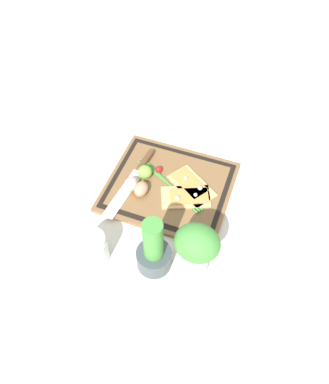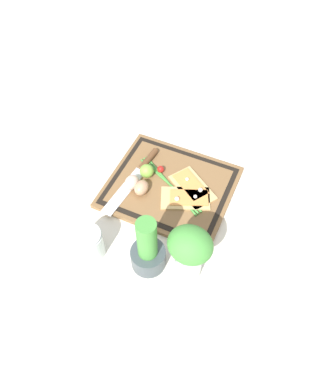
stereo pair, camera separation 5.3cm
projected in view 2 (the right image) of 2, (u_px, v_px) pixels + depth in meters
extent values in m
plane|color=silver|center=(170.00, 189.00, 1.31)|extent=(6.00, 6.00, 0.00)
cube|color=brown|center=(170.00, 187.00, 1.31)|extent=(0.42, 0.37, 0.02)
cube|color=black|center=(170.00, 186.00, 1.30)|extent=(0.40, 0.34, 0.00)
cube|color=brown|center=(170.00, 185.00, 1.30)|extent=(0.36, 0.30, 0.00)
cube|color=tan|center=(192.00, 188.00, 1.29)|extent=(0.19, 0.17, 0.01)
cube|color=#E08E47|center=(190.00, 184.00, 1.29)|extent=(0.14, 0.13, 0.00)
sphere|color=silver|center=(200.00, 190.00, 1.27)|extent=(0.02, 0.02, 0.02)
sphere|color=silver|center=(187.00, 179.00, 1.30)|extent=(0.01, 0.01, 0.01)
cube|color=tan|center=(185.00, 198.00, 1.26)|extent=(0.19, 0.15, 0.01)
cube|color=#E08E47|center=(189.00, 197.00, 1.26)|extent=(0.14, 0.11, 0.00)
sphere|color=silver|center=(177.00, 199.00, 1.24)|extent=(0.02, 0.02, 0.02)
sphere|color=silver|center=(195.00, 197.00, 1.25)|extent=(0.01, 0.01, 0.01)
cube|color=silver|center=(124.00, 191.00, 1.28)|extent=(0.06, 0.22, 0.00)
cylinder|color=brown|center=(149.00, 159.00, 1.36)|extent=(0.03, 0.10, 0.02)
ellipsoid|color=tan|center=(141.00, 188.00, 1.26)|extent=(0.05, 0.06, 0.05)
ellipsoid|color=beige|center=(132.00, 182.00, 1.28)|extent=(0.05, 0.06, 0.05)
sphere|color=#7FB742|center=(147.00, 171.00, 1.30)|extent=(0.05, 0.05, 0.05)
sphere|color=red|center=(161.00, 169.00, 1.33)|extent=(0.02, 0.02, 0.02)
cylinder|color=#47933D|center=(170.00, 185.00, 1.29)|extent=(0.26, 0.17, 0.01)
cylinder|color=#47933D|center=(170.00, 185.00, 1.29)|extent=(0.27, 0.15, 0.01)
cylinder|color=#47933D|center=(170.00, 185.00, 1.29)|extent=(0.28, 0.13, 0.01)
cylinder|color=#3D474C|center=(148.00, 257.00, 1.12)|extent=(0.11, 0.11, 0.07)
cylinder|color=#47933D|center=(147.00, 242.00, 1.04)|extent=(0.06, 0.06, 0.19)
cylinder|color=silver|center=(89.00, 244.00, 1.13)|extent=(0.09, 0.09, 0.09)
cylinder|color=olive|center=(91.00, 248.00, 1.16)|extent=(0.08, 0.08, 0.03)
cylinder|color=silver|center=(86.00, 235.00, 1.09)|extent=(0.09, 0.09, 0.01)
cylinder|color=silver|center=(188.00, 263.00, 1.08)|extent=(0.08, 0.08, 0.12)
ellipsoid|color=#47933D|center=(190.00, 245.00, 0.99)|extent=(0.13, 0.11, 0.10)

